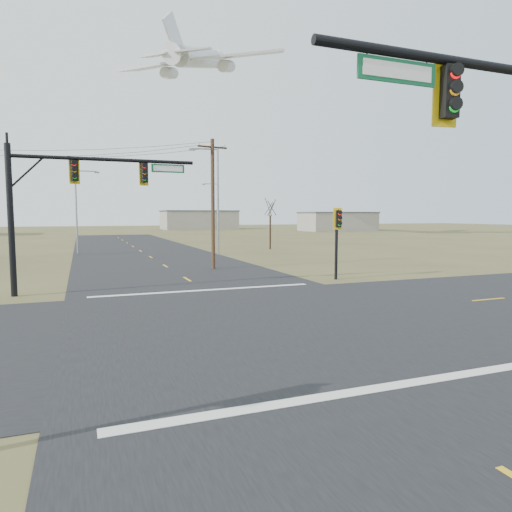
{
  "coord_description": "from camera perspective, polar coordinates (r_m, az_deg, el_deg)",
  "views": [
    {
      "loc": [
        -6.16,
        -16.13,
        4.07
      ],
      "look_at": [
        0.42,
        1.0,
        2.41
      ],
      "focal_mm": 32.0,
      "sensor_mm": 36.0,
      "label": 1
    }
  ],
  "objects": [
    {
      "name": "mast_arm_far",
      "position": [
        25.45,
        -22.01,
        7.86
      ],
      "size": [
        9.33,
        0.59,
        7.56
      ],
      "rotation": [
        0.0,
        0.0,
        0.42
      ],
      "color": "black",
      "rests_on": "ground"
    },
    {
      "name": "warehouse_right",
      "position": [
        118.19,
        10.18,
        4.21
      ],
      "size": [
        18.0,
        10.0,
        4.5
      ],
      "primitive_type": "cube",
      "color": "gray",
      "rests_on": "ground"
    },
    {
      "name": "stop_bar_far",
      "position": [
        24.75,
        -6.34,
        -4.26
      ],
      "size": [
        12.0,
        0.4,
        0.01
      ],
      "primitive_type": "cube",
      "color": "silver",
      "rests_on": "road_ns"
    },
    {
      "name": "stop_bar_near",
      "position": [
        11.34,
        14.09,
        -15.86
      ],
      "size": [
        12.0,
        0.4,
        0.01
      ],
      "primitive_type": "cube",
      "color": "silver",
      "rests_on": "road_ns"
    },
    {
      "name": "streetlight_c",
      "position": [
        51.02,
        -21.34,
        5.79
      ],
      "size": [
        2.46,
        0.4,
        8.79
      ],
      "rotation": [
        0.0,
        0.0,
        0.42
      ],
      "color": "gray",
      "rests_on": "ground"
    },
    {
      "name": "jet_airliner",
      "position": [
        87.35,
        -7.41,
        23.41
      ],
      "size": [
        29.75,
        29.9,
        14.3
      ],
      "rotation": [
        0.0,
        -0.27,
        0.85
      ],
      "color": "silver"
    },
    {
      "name": "pedestal_signal_ne",
      "position": [
        28.9,
        10.18,
        3.55
      ],
      "size": [
        0.65,
        0.56,
        4.53
      ],
      "rotation": [
        0.0,
        0.0,
        -0.27
      ],
      "color": "black",
      "rests_on": "ground"
    },
    {
      "name": "utility_pole_near",
      "position": [
        34.28,
        -5.42,
        6.71
      ],
      "size": [
        2.34,
        0.56,
        9.64
      ],
      "rotation": [
        0.0,
        0.0,
        0.19
      ],
      "color": "#49321F",
      "rests_on": "ground"
    },
    {
      "name": "streetlight_a",
      "position": [
        46.38,
        -5.07,
        7.59
      ],
      "size": [
        2.98,
        0.27,
        10.75
      ],
      "rotation": [
        0.0,
        0.0,
        0.0
      ],
      "color": "gray",
      "rests_on": "ground"
    },
    {
      "name": "bare_tree_c",
      "position": [
        53.91,
        1.79,
        6.19
      ],
      "size": [
        3.36,
        3.36,
        6.41
      ],
      "rotation": [
        0.0,
        0.0,
        0.28
      ],
      "color": "black",
      "rests_on": "ground"
    },
    {
      "name": "ground",
      "position": [
        17.74,
        -0.11,
        -8.1
      ],
      "size": [
        320.0,
        320.0,
        0.0
      ],
      "primitive_type": "plane",
      "color": "brown",
      "rests_on": "ground"
    },
    {
      "name": "road_ns",
      "position": [
        17.73,
        -0.11,
        -8.06
      ],
      "size": [
        14.0,
        160.0,
        0.02
      ],
      "primitive_type": "cube",
      "color": "black",
      "rests_on": "ground"
    },
    {
      "name": "warehouse_mid",
      "position": [
        129.93,
        -7.16,
        4.44
      ],
      "size": [
        20.0,
        12.0,
        5.0
      ],
      "primitive_type": "cube",
      "color": "gray",
      "rests_on": "ground"
    },
    {
      "name": "streetlight_b",
      "position": [
        65.92,
        -4.93,
        5.83
      ],
      "size": [
        2.41,
        0.25,
        8.65
      ],
      "rotation": [
        0.0,
        0.0,
        -0.08
      ],
      "color": "gray",
      "rests_on": "ground"
    },
    {
      "name": "road_ew",
      "position": [
        17.73,
        -0.11,
        -8.07
      ],
      "size": [
        160.0,
        14.0,
        0.02
      ],
      "primitive_type": "cube",
      "color": "black",
      "rests_on": "ground"
    }
  ]
}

